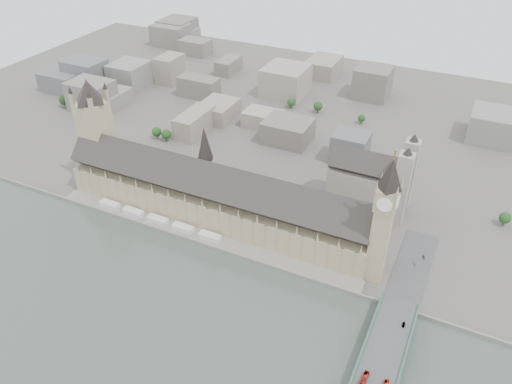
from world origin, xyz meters
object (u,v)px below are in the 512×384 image
at_px(palace_of_westminster, 214,197).
at_px(westminster_abbey, 372,181).
at_px(elizabeth_tower, 384,214).
at_px(red_bus_north, 364,379).
at_px(victoria_tower, 96,128).
at_px(car_approach, 424,257).
at_px(car_silver, 404,325).

bearing_deg(palace_of_westminster, westminster_abbey, 34.17).
relative_size(elizabeth_tower, red_bus_north, 9.36).
bearing_deg(victoria_tower, car_approach, 1.43).
relative_size(palace_of_westminster, car_silver, 62.34).
bearing_deg(elizabeth_tower, victoria_tower, 176.04).
relative_size(westminster_abbey, car_silver, 16.00).
height_order(palace_of_westminster, red_bus_north, palace_of_westminster).
xyz_separation_m(palace_of_westminster, victoria_tower, (-122.00, 6.30, 32.50)).
height_order(palace_of_westminster, westminster_abbey, westminster_abbey).
bearing_deg(westminster_abbey, car_silver, -66.53).
xyz_separation_m(victoria_tower, red_bus_north, (278.49, -112.65, -43.35)).
bearing_deg(elizabeth_tower, red_bus_north, -78.95).
relative_size(elizabeth_tower, westminster_abbey, 1.58).
distance_m(victoria_tower, red_bus_north, 303.52).
bearing_deg(car_approach, red_bus_north, -113.27).
xyz_separation_m(elizabeth_tower, victoria_tower, (-260.00, 18.00, -2.88)).
bearing_deg(car_silver, victoria_tower, 165.17).
bearing_deg(red_bus_north, elizabeth_tower, 104.50).
height_order(victoria_tower, westminster_abbey, victoria_tower).
xyz_separation_m(red_bus_north, car_silver, (11.63, 49.93, -0.90)).
height_order(westminster_abbey, car_approach, westminster_abbey).
height_order(car_silver, car_approach, car_silver).
height_order(elizabeth_tower, car_silver, elizabeth_tower).
bearing_deg(elizabeth_tower, car_approach, 40.19).
xyz_separation_m(westminster_abbey, red_bus_north, (45.57, -181.65, -13.23)).
height_order(victoria_tower, car_approach, victoria_tower).
relative_size(car_silver, car_approach, 0.93).
relative_size(westminster_abbey, car_approach, 14.93).
bearing_deg(elizabeth_tower, palace_of_westminster, 175.15).
bearing_deg(car_silver, palace_of_westminster, 158.82).
bearing_deg(car_approach, car_silver, -107.64).
xyz_separation_m(elizabeth_tower, car_approach, (29.87, 25.23, -47.18)).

